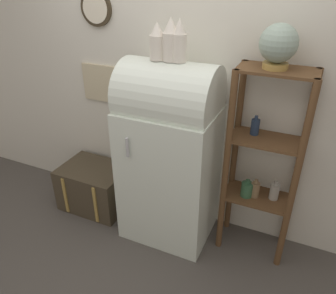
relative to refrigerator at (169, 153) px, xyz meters
name	(u,v)px	position (x,y,z in m)	size (l,w,h in m)	color
ground_plane	(157,246)	(0.00, -0.26, -0.81)	(12.00, 12.00, 0.00)	#4C4742
wall_back	(185,79)	(-0.01, 0.32, 0.54)	(7.00, 0.09, 2.70)	silver
refrigerator	(169,153)	(0.00, 0.00, 0.00)	(0.75, 0.62, 1.57)	silver
suitcase_trunk	(95,186)	(-0.82, 0.01, -0.59)	(0.64, 0.49, 0.44)	#423828
shelf_unit	(263,161)	(0.73, 0.11, 0.05)	(0.55, 0.32, 1.57)	brown
globe	(278,45)	(0.71, 0.11, 0.91)	(0.25, 0.25, 0.29)	#AD8942
vase_left	(157,42)	(-0.09, -0.01, 0.88)	(0.11, 0.11, 0.26)	silver
vase_center	(171,41)	(0.01, 0.00, 0.90)	(0.12, 0.12, 0.30)	silver
vase_right	(180,42)	(0.08, -0.01, 0.90)	(0.10, 0.10, 0.29)	silver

